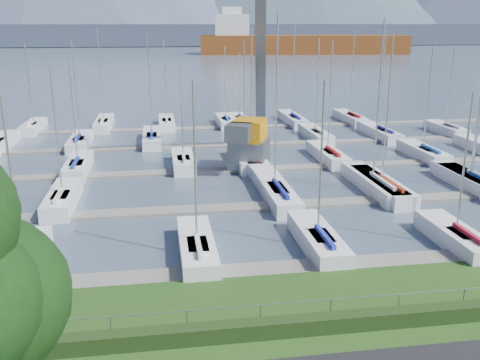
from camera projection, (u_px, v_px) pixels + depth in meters
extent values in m
cube|color=#49596C|center=(165.00, 50.00, 268.96)|extent=(800.00, 540.00, 0.20)
cube|color=#1F3313|center=(286.00, 327.00, 21.77)|extent=(80.00, 0.70, 0.70)
cylinder|color=gray|center=(284.00, 303.00, 21.91)|extent=(80.00, 0.04, 0.04)
cube|color=#3B4556|center=(163.00, 34.00, 333.55)|extent=(900.00, 80.00, 12.00)
cube|color=slate|center=(257.00, 271.00, 28.00)|extent=(90.00, 1.60, 0.25)
cube|color=gray|center=(231.00, 208.00, 37.49)|extent=(90.00, 1.60, 0.25)
cube|color=gray|center=(216.00, 171.00, 46.97)|extent=(90.00, 1.60, 0.25)
cube|color=slate|center=(205.00, 146.00, 56.46)|extent=(90.00, 1.60, 0.25)
cube|color=slate|center=(198.00, 129.00, 65.94)|extent=(90.00, 1.60, 0.25)
cube|color=slate|center=(249.00, 153.00, 47.25)|extent=(4.17, 4.17, 2.60)
cube|color=orange|center=(249.00, 130.00, 46.66)|extent=(3.68, 4.13, 1.80)
cube|color=#5A5C62|center=(261.00, 23.00, 48.66)|extent=(3.30, 11.18, 19.89)
cube|color=#5C5F64|center=(239.00, 133.00, 44.53)|extent=(2.68, 2.79, 1.40)
cube|color=brown|center=(303.00, 47.00, 230.06)|extent=(89.36, 26.74, 10.00)
cube|color=silver|center=(232.00, 29.00, 226.40)|extent=(15.33, 15.33, 12.00)
cube|color=silver|center=(232.00, 12.00, 224.43)|extent=(8.76, 8.76, 4.00)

